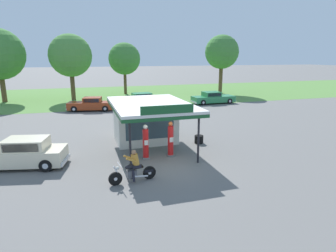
{
  "coord_description": "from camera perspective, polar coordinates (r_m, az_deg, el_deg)",
  "views": [
    {
      "loc": [
        -4.17,
        -13.84,
        5.81
      ],
      "look_at": [
        1.07,
        3.19,
        1.4
      ],
      "focal_mm": 30.38,
      "sensor_mm": 36.0,
      "label": 1
    }
  ],
  "objects": [
    {
      "name": "bystander_admiring_sedan",
      "position": [
        28.91,
        -6.37,
        4.06
      ],
      "size": [
        0.37,
        0.37,
        1.7
      ],
      "color": "brown",
      "rests_on": "ground"
    },
    {
      "name": "service_station_kiosk",
      "position": [
        19.21,
        -4.37,
        1.66
      ],
      "size": [
        4.67,
        7.21,
        3.41
      ],
      "color": "silver",
      "rests_on": "ground"
    },
    {
      "name": "parked_car_back_row_centre_left",
      "position": [
        34.68,
        -5.06,
        5.34
      ],
      "size": [
        5.47,
        2.15,
        1.47
      ],
      "color": "#2D844C",
      "rests_on": "ground"
    },
    {
      "name": "grass_verge_strip",
      "position": [
        44.42,
        -11.63,
        6.1
      ],
      "size": [
        120.0,
        24.0,
        0.01
      ],
      "primitive_type": "cube",
      "color": "#56843D",
      "rests_on": "ground"
    },
    {
      "name": "gas_pump_offside",
      "position": [
        16.73,
        0.52,
        -2.91
      ],
      "size": [
        0.44,
        0.44,
        2.11
      ],
      "color": "slate",
      "rests_on": "ground"
    },
    {
      "name": "tree_oak_centre",
      "position": [
        46.16,
        10.55,
        14.24
      ],
      "size": [
        5.19,
        5.19,
        9.0
      ],
      "color": "brown",
      "rests_on": "ground"
    },
    {
      "name": "gas_pump_nearside",
      "position": [
        16.37,
        -4.5,
        -3.47
      ],
      "size": [
        0.44,
        0.44,
        2.04
      ],
      "color": "slate",
      "rests_on": "ground"
    },
    {
      "name": "parked_car_second_row_spare",
      "position": [
        36.19,
        9.0,
        5.55
      ],
      "size": [
        5.59,
        2.14,
        1.46
      ],
      "color": "#2D844C",
      "rests_on": "ground"
    },
    {
      "name": "spare_tire_stack",
      "position": [
        19.53,
        6.22,
        -2.67
      ],
      "size": [
        0.6,
        0.6,
        0.54
      ],
      "color": "black",
      "rests_on": "ground"
    },
    {
      "name": "featured_classic_sedan",
      "position": [
        17.14,
        -27.4,
        -4.99
      ],
      "size": [
        5.09,
        2.71,
        1.57
      ],
      "color": "beige",
      "rests_on": "ground"
    },
    {
      "name": "parked_car_back_row_centre",
      "position": [
        32.1,
        -15.18,
        4.18
      ],
      "size": [
        5.2,
        2.74,
        1.45
      ],
      "color": "#993819",
      "rests_on": "ground"
    },
    {
      "name": "ground_plane",
      "position": [
        15.58,
        -0.31,
        -8.0
      ],
      "size": [
        300.0,
        300.0,
        0.0
      ],
      "primitive_type": "plane",
      "color": "slate"
    },
    {
      "name": "motorcycle_with_rider",
      "position": [
        13.57,
        -6.95,
        -8.53
      ],
      "size": [
        2.31,
        0.71,
        1.58
      ],
      "color": "black",
      "rests_on": "ground"
    },
    {
      "name": "tree_oak_right",
      "position": [
        40.47,
        -18.82,
        13.11
      ],
      "size": [
        5.56,
        5.56,
        8.64
      ],
      "color": "brown",
      "rests_on": "ground"
    },
    {
      "name": "tree_oak_far_left",
      "position": [
        45.12,
        -8.6,
        13.06
      ],
      "size": [
        4.84,
        4.84,
        7.8
      ],
      "color": "brown",
      "rests_on": "ground"
    }
  ]
}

